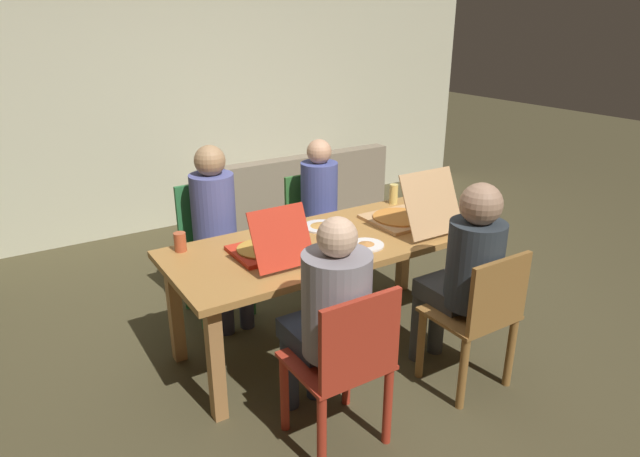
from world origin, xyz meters
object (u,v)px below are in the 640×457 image
at_px(pizza_box_0, 266,248).
at_px(chair_3, 345,365).
at_px(person_2, 217,221).
at_px(person_3, 329,311).
at_px(person_1, 324,204).
at_px(plate_0, 366,244).
at_px(chair_1, 314,224).
at_px(drinking_glass_1, 180,242).
at_px(dining_table, 328,252).
at_px(chair_0, 479,317).
at_px(chair_2, 211,242).
at_px(person_0, 466,267).
at_px(drinking_glass_0, 394,194).
at_px(couch, 296,198).
at_px(pizza_box_1, 406,216).
at_px(plate_1, 321,226).

bearing_deg(pizza_box_0, chair_3, -90.79).
relative_size(person_2, chair_3, 1.40).
bearing_deg(person_3, person_1, 58.32).
relative_size(person_2, pizza_box_0, 2.54).
bearing_deg(plate_0, chair_1, 74.62).
relative_size(plate_0, drinking_glass_1, 1.88).
distance_m(dining_table, person_1, 0.87).
bearing_deg(dining_table, chair_1, 63.60).
relative_size(chair_0, plate_0, 4.01).
bearing_deg(dining_table, person_2, 123.24).
xyz_separation_m(person_3, drinking_glass_1, (-0.38, 1.04, 0.08)).
xyz_separation_m(dining_table, chair_2, (-0.46, 0.84, -0.13)).
height_order(dining_table, person_0, person_0).
bearing_deg(person_3, chair_2, 90.00).
relative_size(chair_1, drinking_glass_1, 7.43).
distance_m(person_3, drinking_glass_0, 1.64).
bearing_deg(person_2, dining_table, -56.76).
relative_size(chair_1, person_3, 0.70).
xyz_separation_m(person_1, pizza_box_0, (-0.89, -0.77, 0.10)).
bearing_deg(pizza_box_0, couch, 56.20).
height_order(plate_0, couch, couch).
xyz_separation_m(dining_table, chair_3, (-0.46, -0.86, -0.16)).
bearing_deg(drinking_glass_1, person_0, -39.45).
relative_size(chair_0, chair_2, 0.92).
distance_m(chair_0, person_0, 0.29).
relative_size(pizza_box_0, plate_0, 2.27).
bearing_deg(chair_2, person_1, -6.01).
relative_size(chair_1, pizza_box_1, 1.43).
relative_size(dining_table, person_1, 1.73).
bearing_deg(chair_0, pizza_box_1, 79.60).
relative_size(dining_table, pizza_box_1, 3.41).
bearing_deg(chair_2, couch, 40.71).
distance_m(dining_table, plate_1, 0.24).
xyz_separation_m(chair_1, plate_0, (-0.30, -1.10, 0.28)).
bearing_deg(chair_0, drinking_glass_1, 137.17).
height_order(chair_1, person_3, person_3).
height_order(chair_0, chair_2, chair_2).
bearing_deg(chair_1, plate_1, -118.14).
bearing_deg(person_0, drinking_glass_1, 140.55).
bearing_deg(plate_0, person_3, -139.71).
distance_m(person_3, drinking_glass_1, 1.11).
xyz_separation_m(plate_0, plate_1, (-0.07, 0.41, 0.00)).
distance_m(plate_1, drinking_glass_0, 0.74).
relative_size(person_1, person_3, 0.97).
relative_size(person_1, person_2, 0.94).
relative_size(person_3, couch, 0.69).
bearing_deg(dining_table, person_1, 59.28).
height_order(person_0, pizza_box_1, person_0).
bearing_deg(chair_1, person_2, -167.72).
relative_size(dining_table, pizza_box_0, 4.14).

